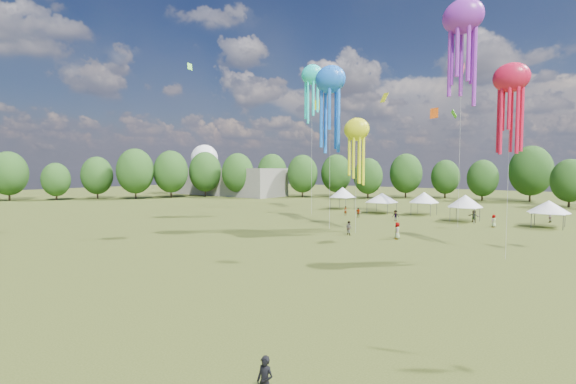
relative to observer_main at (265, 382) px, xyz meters
The scene contains 9 objects.
ground 9.66m from the observer_main, 166.42° to the left, with size 300.00×300.00×0.00m, color #384416.
observer_main is the anchor object (origin of this frame).
spectator_near 35.70m from the observer_main, 114.78° to the left, with size 0.82×0.64×1.70m, color gray.
spectators_far 49.72m from the observer_main, 100.94° to the left, with size 29.01×28.18×1.91m.
festival_tents 58.43m from the observer_main, 104.61° to the left, with size 39.50×9.85×4.31m.
show_kites 48.61m from the observer_main, 108.14° to the left, with size 36.54×20.65×30.42m.
treeline 66.35m from the observer_main, 101.53° to the left, with size 201.57×95.24×13.43m.
hangar 110.19m from the observer_main, 137.61° to the left, with size 40.00×12.00×8.00m, color gray.
radome 126.50m from the observer_main, 140.50° to the left, with size 9.00×9.00×16.00m.
Camera 1 is at (17.97, -12.08, 8.04)m, focal length 25.01 mm.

